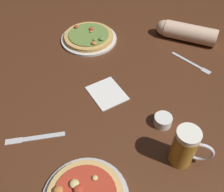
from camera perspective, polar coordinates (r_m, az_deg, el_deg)
ground_plane at (r=1.08m, az=0.00°, el=-1.26°), size 2.40×2.40×0.03m
pizza_plate_far at (r=1.38m, az=-5.18°, el=12.98°), size 0.29×0.29×0.05m
beer_mug_dark at (r=0.87m, az=16.11°, el=-10.97°), size 0.13×0.08×0.16m
ramekin_sauce at (r=0.99m, az=11.28°, el=-5.47°), size 0.07×0.07×0.04m
napkin_folded at (r=1.08m, az=-1.14°, el=0.72°), size 0.20×0.19×0.01m
fork_left at (r=1.29m, az=17.40°, el=7.08°), size 0.21×0.07×0.01m
knife_right at (r=0.99m, az=-16.89°, el=-8.93°), size 0.17×0.16×0.01m
diner_arm at (r=1.41m, az=15.84°, el=13.64°), size 0.32×0.14×0.09m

